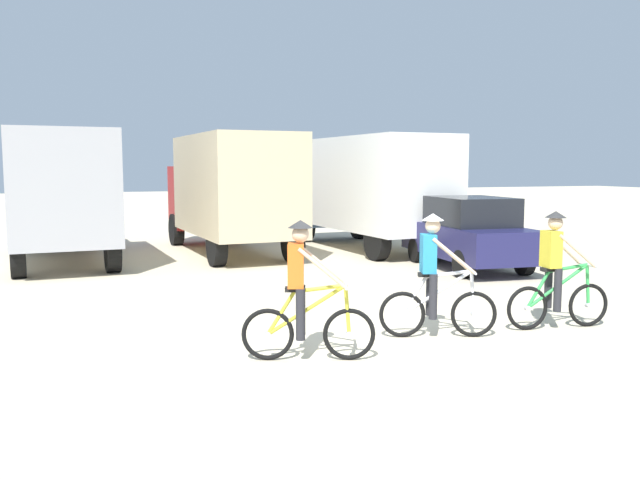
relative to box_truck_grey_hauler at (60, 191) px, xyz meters
name	(u,v)px	position (x,y,z in m)	size (l,w,h in m)	color
ground_plane	(391,340)	(4.47, -10.13, -1.87)	(120.00, 120.00, 0.00)	beige
box_truck_grey_hauler	(60,191)	(0.00, 0.00, 0.00)	(2.69, 6.85, 3.35)	#9E9EA3
box_truck_tan_camper	(230,188)	(4.53, 0.17, 0.00)	(2.70, 6.86, 3.35)	#CCB78E
box_truck_white_box	(371,187)	(8.74, -0.29, 0.00)	(2.73, 6.87, 3.35)	white
sedan_parked	(468,233)	(9.31, -4.68, -0.99)	(2.17, 4.36, 1.76)	#1E1E4C
cyclist_orange_shirt	(304,296)	(2.98, -10.61, -1.03)	(1.64, 0.74, 1.82)	black
cyclist_cowboy_hat	(435,280)	(5.15, -10.18, -1.03)	(1.65, 0.74, 1.82)	black
cyclist_near_camera	(556,274)	(7.16, -10.38, -1.03)	(1.72, 0.53, 1.82)	black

